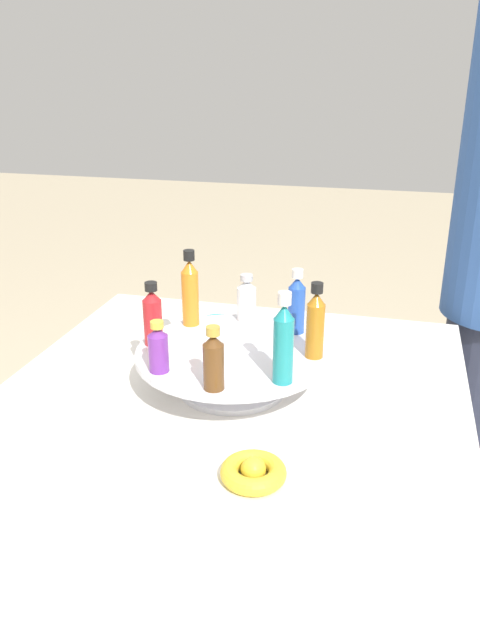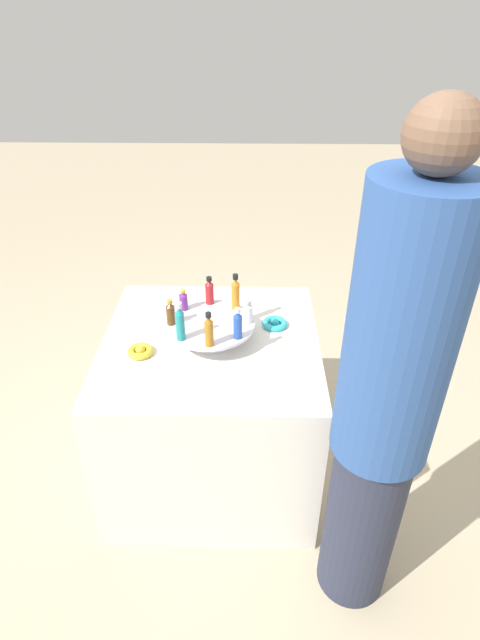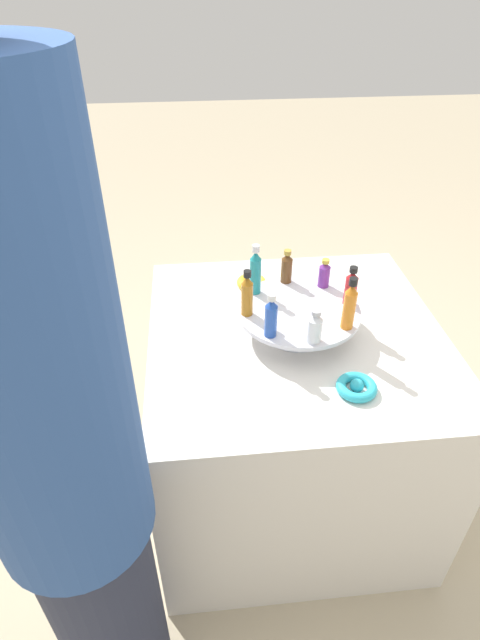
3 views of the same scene
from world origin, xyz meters
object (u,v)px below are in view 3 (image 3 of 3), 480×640
object	(u,v)px
bottle_blue	(271,317)
bottle_clear	(315,327)
ribbon_bow_teal	(357,387)
person_figure	(65,474)
bottle_orange	(350,305)
display_stand	(298,316)
ribbon_bow_gold	(251,282)
bottle_purple	(324,274)
bottle_red	(351,287)
bottle_brown	(287,267)
bottle_amber	(247,295)
bottle_teal	(255,271)

from	to	relation	value
bottle_blue	bottle_clear	distance (m)	0.11
ribbon_bow_teal	person_figure	bearing A→B (deg)	114.46
bottle_blue	bottle_orange	distance (m)	0.20
display_stand	ribbon_bow_gold	xyz separation A→B (m)	(0.25, 0.10, -0.04)
bottle_purple	person_figure	size ratio (longest dim) A/B	0.05
bottle_blue	bottle_red	xyz separation A→B (m)	(0.12, -0.24, -0.00)
ribbon_bow_teal	bottle_orange	bearing A→B (deg)	-3.51
ribbon_bow_gold	person_figure	world-z (taller)	person_figure
bottle_brown	ribbon_bow_gold	xyz separation A→B (m)	(0.11, 0.09, -0.11)
person_figure	bottle_amber	bearing A→B (deg)	8.54
bottle_red	bottle_teal	xyz separation A→B (m)	(0.09, 0.25, 0.02)
bottle_blue	ribbon_bow_teal	distance (m)	0.27
bottle_purple	ribbon_bow_teal	distance (m)	0.38
bottle_blue	bottle_orange	size ratio (longest dim) A/B	0.83
bottle_orange	bottle_brown	bearing A→B (deg)	26.29
bottle_teal	person_figure	xyz separation A→B (m)	(-0.63, 0.41, -0.01)
bottle_red	ribbon_bow_teal	distance (m)	0.29
display_stand	bottle_teal	world-z (taller)	bottle_teal
ribbon_bow_gold	person_figure	xyz separation A→B (m)	(-0.79, 0.42, 0.12)
bottle_red	bottle_blue	bearing A→B (deg)	116.29
bottle_brown	ribbon_bow_teal	world-z (taller)	bottle_brown
bottle_purple	bottle_blue	bearing A→B (deg)	138.79
bottle_amber	ribbon_bow_gold	xyz separation A→B (m)	(0.26, -0.05, -0.13)
person_figure	bottle_red	bearing A→B (deg)	-6.42
bottle_orange	ribbon_bow_teal	bearing A→B (deg)	176.49
bottle_amber	person_figure	xyz separation A→B (m)	(-0.53, 0.38, -0.00)
bottle_red	bottle_orange	bearing A→B (deg)	161.29
bottle_clear	bottle_teal	size ratio (longest dim) A/B	0.62
bottle_blue	bottle_brown	xyz separation A→B (m)	(0.25, -0.09, -0.01)
display_stand	bottle_red	world-z (taller)	bottle_red
display_stand	bottle_brown	size ratio (longest dim) A/B	3.29
display_stand	ribbon_bow_gold	size ratio (longest dim) A/B	3.62
bottle_blue	bottle_clear	bearing A→B (deg)	-108.71
bottle_brown	bottle_red	bearing A→B (deg)	-131.21
bottle_orange	bottle_purple	world-z (taller)	bottle_orange
bottle_brown	person_figure	bearing A→B (deg)	142.91
ribbon_bow_teal	display_stand	bearing A→B (deg)	21.40
bottle_purple	display_stand	bearing A→B (deg)	138.79
bottle_purple	bottle_amber	world-z (taller)	bottle_amber
bottle_clear	bottle_red	world-z (taller)	bottle_red
display_stand	person_figure	bearing A→B (deg)	135.66
bottle_amber	bottle_red	bearing A→B (deg)	-86.21
bottle_brown	bottle_clear	bearing A→B (deg)	-176.21
display_stand	ribbon_bow_teal	world-z (taller)	display_stand
bottle_amber	ribbon_bow_gold	size ratio (longest dim) A/B	1.42
bottle_blue	bottle_teal	xyz separation A→B (m)	(0.20, 0.01, 0.01)
bottle_blue	ribbon_bow_gold	bearing A→B (deg)	0.61
bottle_blue	ribbon_bow_teal	world-z (taller)	bottle_blue
bottle_orange	bottle_brown	xyz separation A→B (m)	(0.24, 0.12, -0.02)
bottle_orange	bottle_blue	bearing A→B (deg)	93.79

